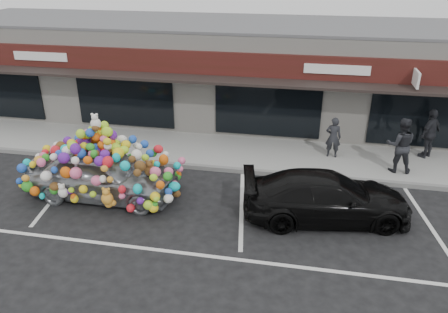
% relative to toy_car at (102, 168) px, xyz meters
% --- Properties ---
extents(ground, '(90.00, 90.00, 0.00)m').
position_rel_toy_car_xyz_m(ground, '(1.58, -0.07, -0.98)').
color(ground, black).
rests_on(ground, ground).
extents(shop_building, '(24.00, 7.20, 4.31)m').
position_rel_toy_car_xyz_m(shop_building, '(1.58, 8.37, 1.18)').
color(shop_building, silver).
rests_on(shop_building, ground).
extents(sidewalk, '(26.00, 3.00, 0.15)m').
position_rel_toy_car_xyz_m(sidewalk, '(1.58, 3.93, -0.90)').
color(sidewalk, '#999994').
rests_on(sidewalk, ground).
extents(kerb, '(26.00, 0.18, 0.16)m').
position_rel_toy_car_xyz_m(kerb, '(1.58, 2.43, -0.90)').
color(kerb, slate).
rests_on(kerb, ground).
extents(parking_stripe_left, '(0.73, 4.37, 0.01)m').
position_rel_toy_car_xyz_m(parking_stripe_left, '(-1.62, 0.13, -0.98)').
color(parking_stripe_left, silver).
rests_on(parking_stripe_left, ground).
extents(parking_stripe_mid, '(0.73, 4.37, 0.01)m').
position_rel_toy_car_xyz_m(parking_stripe_mid, '(4.38, 0.13, -0.98)').
color(parking_stripe_mid, silver).
rests_on(parking_stripe_mid, ground).
extents(parking_stripe_right, '(0.73, 4.37, 0.01)m').
position_rel_toy_car_xyz_m(parking_stripe_right, '(9.78, 0.13, -0.98)').
color(parking_stripe_right, silver).
rests_on(parking_stripe_right, ground).
extents(lane_line, '(14.00, 0.12, 0.01)m').
position_rel_toy_car_xyz_m(lane_line, '(3.58, -2.37, -0.98)').
color(lane_line, silver).
rests_on(lane_line, ground).
extents(toy_car, '(3.35, 4.96, 2.89)m').
position_rel_toy_car_xyz_m(toy_car, '(0.00, 0.00, 0.00)').
color(toy_car, silver).
rests_on(toy_car, ground).
extents(black_sedan, '(2.74, 5.04, 1.38)m').
position_rel_toy_car_xyz_m(black_sedan, '(6.85, 0.03, -0.29)').
color(black_sedan, black).
rests_on(black_sedan, ground).
extents(pedestrian_a, '(0.58, 0.40, 1.53)m').
position_rel_toy_car_xyz_m(pedestrian_a, '(7.14, 4.10, -0.06)').
color(pedestrian_a, '#252329').
rests_on(pedestrian_a, sidewalk).
extents(pedestrian_b, '(0.96, 0.76, 1.94)m').
position_rel_toy_car_xyz_m(pedestrian_b, '(9.32, 3.31, 0.14)').
color(pedestrian_b, black).
rests_on(pedestrian_b, sidewalk).
extents(pedestrian_c, '(1.10, 1.08, 1.85)m').
position_rel_toy_car_xyz_m(pedestrian_c, '(10.59, 4.74, 0.10)').
color(pedestrian_c, '#28252B').
rests_on(pedestrian_c, sidewalk).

